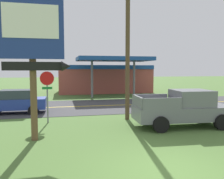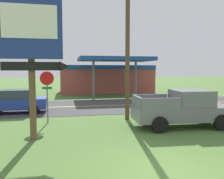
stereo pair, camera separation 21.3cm
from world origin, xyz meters
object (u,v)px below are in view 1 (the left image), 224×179
Objects in this scene: stop_sign at (47,88)px; pickup_grey_parked_on_lawn at (184,109)px; gas_station at (104,78)px; motel_sign at (33,43)px; utility_pole at (128,36)px; car_blue_near_lane at (15,101)px.

stop_sign is 0.56× the size of pickup_grey_parked_on_lawn.
pickup_grey_parked_on_lawn is (0.64, -19.90, -0.98)m from gas_station.
pickup_grey_parked_on_lawn is at bearing 7.20° from motel_sign.
utility_pole reaches higher than motel_sign.
stop_sign is 7.65m from pickup_grey_parked_on_lawn.
stop_sign is at bearing -56.48° from car_blue_near_lane.
pickup_grey_parked_on_lawn is at bearing -88.16° from gas_station.
car_blue_near_lane is (-7.06, 3.65, -4.22)m from utility_pole.
motel_sign is at bearing -108.19° from gas_station.
pickup_grey_parked_on_lawn is (7.49, 0.95, -3.17)m from motel_sign.
pickup_grey_parked_on_lawn is at bearing -18.97° from stop_sign.
utility_pole is at bearing -0.92° from stop_sign.
gas_station reaches higher than car_blue_near_lane.
utility_pole is 1.78× the size of pickup_grey_parked_on_lawn.
motel_sign is 0.66× the size of utility_pole.
pickup_grey_parked_on_lawn is (7.16, -2.46, -1.06)m from stop_sign.
gas_station reaches higher than stop_sign.
car_blue_near_lane is at bearing 123.52° from stop_sign.
car_blue_near_lane is (-8.89, -13.87, -1.11)m from gas_station.
pickup_grey_parked_on_lawn is at bearing -32.35° from car_blue_near_lane.
motel_sign is at bearing -172.80° from pickup_grey_parked_on_lawn.
car_blue_near_lane is (-2.37, 3.57, -1.20)m from stop_sign.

